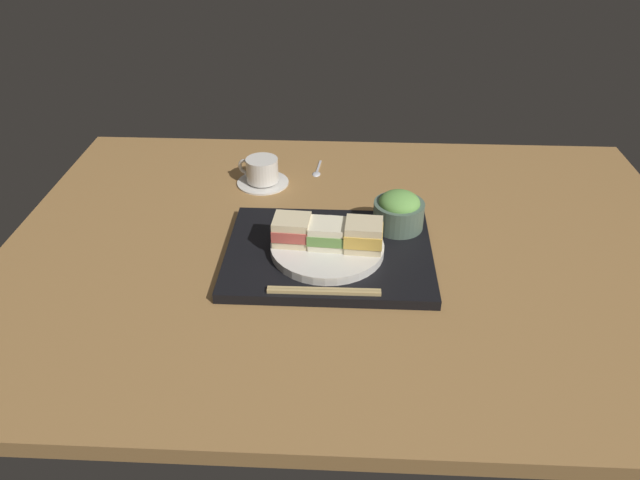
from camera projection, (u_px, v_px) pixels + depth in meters
ground_plane at (352, 251)px, 120.93cm from camera, size 140.00×100.00×3.00cm
serving_tray at (329, 253)px, 115.80cm from camera, size 39.49×30.07×1.97cm
sandwich_plate at (327, 248)px, 114.15cm from camera, size 21.63×21.63×1.68cm
sandwich_near at (292, 230)px, 113.14cm from camera, size 7.30×6.76×5.14cm
sandwich_middle at (327, 234)px, 112.39cm from camera, size 7.50×6.73×4.69cm
sandwich_far at (364, 235)px, 111.30cm from camera, size 7.43×6.75×5.48cm
salad_bowl at (399, 211)px, 120.13cm from camera, size 10.18×10.18×7.76cm
chopsticks_pair at (324, 291)px, 103.90cm from camera, size 19.82×1.43×0.70cm
coffee_cup at (262, 172)px, 140.41cm from camera, size 12.18×12.18×6.30cm
teaspoon at (317, 171)px, 146.43cm from camera, size 2.27×8.74×0.80cm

